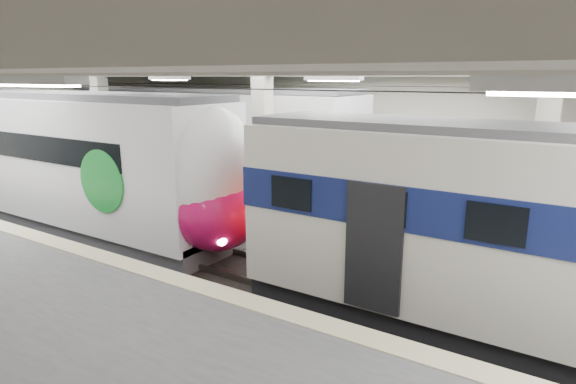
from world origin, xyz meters
The scene contains 4 objects.
station_hall centered at (0.00, -1.74, 3.24)m, with size 36.00×24.00×5.75m.
modern_emu centered at (-7.55, 0.00, 2.22)m, with size 14.01×2.89×4.51m.
older_rer centered at (5.72, 0.00, 2.18)m, with size 12.45×2.75×4.15m.
far_train centered at (-8.00, 5.50, 2.36)m, with size 14.45×3.50×4.56m.
Camera 1 is at (5.93, -9.50, 4.99)m, focal length 30.00 mm.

